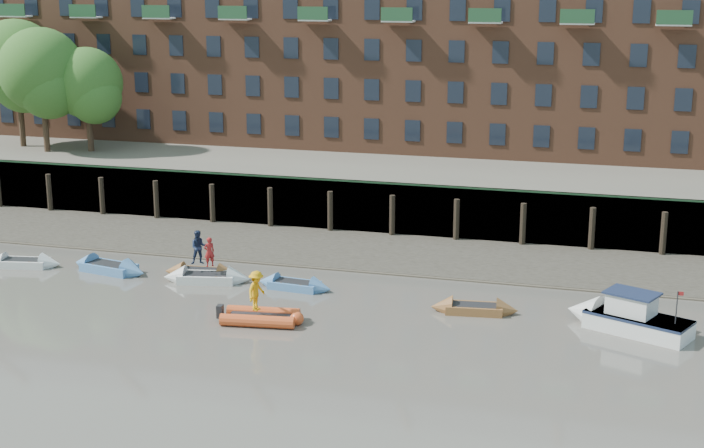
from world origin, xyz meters
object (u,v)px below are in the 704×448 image
at_px(person_rower_b, 199,247).
at_px(person_rib_crew, 256,291).
at_px(rowboat_6, 474,309).
at_px(rowboat_4, 294,285).
at_px(rowboat_2, 201,273).
at_px(rowboat_3, 207,278).
at_px(rowboat_1, 109,268).
at_px(rowboat_0, 23,263).
at_px(person_rower_a, 209,252).
at_px(rib_tender, 264,317).
at_px(motor_launch, 618,316).

relative_size(person_rower_b, person_rib_crew, 0.96).
bearing_deg(rowboat_6, rowboat_4, 166.19).
xyz_separation_m(rowboat_2, person_rower_b, (0.23, -0.64, 1.61)).
height_order(rowboat_3, person_rower_b, person_rower_b).
bearing_deg(rowboat_1, rowboat_0, -164.30).
bearing_deg(person_rower_a, rowboat_1, -45.23).
xyz_separation_m(rowboat_2, rowboat_6, (15.03, -1.83, 0.01)).
height_order(rowboat_0, rowboat_6, rowboat_0).
distance_m(rowboat_6, person_rib_crew, 10.46).
bearing_deg(rowboat_0, person_rower_a, -9.66).
relative_size(person_rower_a, person_rib_crew, 0.83).
height_order(rowboat_6, rib_tender, rowboat_6).
height_order(motor_launch, person_rower_b, person_rower_b).
bearing_deg(person_rower_a, person_rower_b, -62.10).
xyz_separation_m(person_rower_a, person_rib_crew, (4.57, -5.03, -0.13)).
distance_m(rowboat_0, rowboat_1, 5.10).
bearing_deg(rowboat_3, motor_launch, -15.01).
distance_m(motor_launch, person_rower_b, 21.56).
xyz_separation_m(rowboat_1, motor_launch, (26.88, -1.54, 0.37)).
xyz_separation_m(rowboat_6, rib_tender, (-9.24, -4.02, 0.07)).
bearing_deg(person_rower_b, rowboat_3, -49.18).
xyz_separation_m(rowboat_0, rowboat_4, (15.79, 0.33, -0.01)).
bearing_deg(rowboat_4, rib_tender, -81.96).
bearing_deg(rowboat_1, motor_launch, 7.82).
distance_m(rowboat_0, rowboat_2, 10.31).
relative_size(rowboat_6, person_rower_b, 2.36).
bearing_deg(rowboat_6, person_rower_b, 168.53).
distance_m(rowboat_3, rowboat_6, 14.35).
relative_size(rowboat_3, person_rib_crew, 2.54).
distance_m(rowboat_0, rowboat_3, 10.97).
bearing_deg(rowboat_1, rowboat_4, 10.71).
relative_size(rowboat_1, rowboat_2, 1.19).
bearing_deg(person_rower_b, person_rower_a, -46.37).
height_order(rowboat_2, rib_tender, rowboat_2).
xyz_separation_m(rowboat_3, rowboat_6, (14.32, -0.99, -0.02)).
relative_size(rowboat_2, rowboat_3, 0.86).
relative_size(rowboat_2, rib_tender, 1.06).
relative_size(rowboat_2, person_rower_b, 2.27).
bearing_deg(person_rib_crew, rib_tender, -67.87).
distance_m(rowboat_0, rowboat_4, 15.79).
distance_m(rowboat_3, person_rib_crew, 7.10).
bearing_deg(rowboat_6, rowboat_0, 171.25).
bearing_deg(person_rower_b, rowboat_0, 155.21).
xyz_separation_m(rowboat_0, person_rower_a, (11.18, 0.12, 1.47)).
bearing_deg(person_rib_crew, rowboat_0, 81.86).
relative_size(rowboat_2, person_rower_a, 2.62).
xyz_separation_m(rowboat_0, rib_tender, (16.05, -4.84, 0.07)).
bearing_deg(rib_tender, person_rower_b, 129.84).
bearing_deg(rowboat_1, rib_tender, -14.45).
bearing_deg(rowboat_0, rowboat_2, -4.66).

